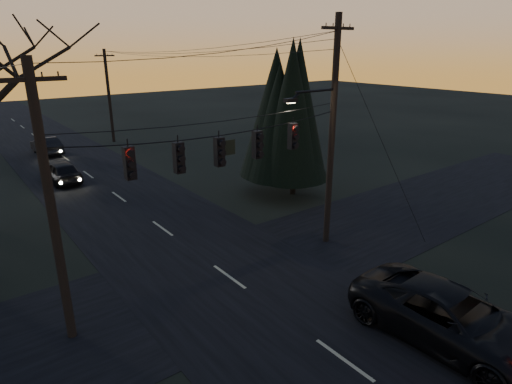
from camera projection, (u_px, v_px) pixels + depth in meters
main_road at (132, 206)px, 24.53m from camera, size 8.00×120.00×0.02m
cross_road at (229, 277)px, 17.01m from camera, size 60.00×7.00×0.02m
utility_pole_right at (326, 241)px, 20.18m from camera, size 5.00×0.30×10.00m
utility_pole_left at (73, 336)px, 13.57m from camera, size 1.80×0.30×8.50m
utility_pole_far_r at (114, 141)px, 41.22m from camera, size 1.80×0.30×8.50m
span_signal_assembly at (221, 150)px, 15.19m from camera, size 11.50×0.44×1.61m
evergreen_right at (295, 119)px, 25.19m from camera, size 4.48×4.48×8.07m
suv_near at (451, 318)px, 13.04m from camera, size 3.07×6.27×1.71m
sedan_oncoming_a at (62, 172)px, 28.68m from camera, size 1.90×4.30×1.44m
sedan_oncoming_b at (47, 146)px, 36.17m from camera, size 1.85×4.46×1.43m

